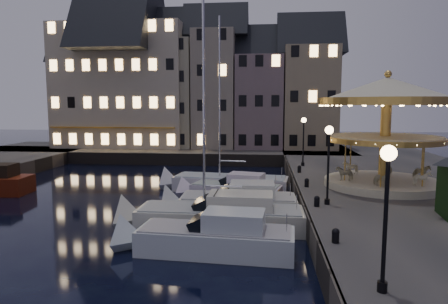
# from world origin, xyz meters

# --- Properties ---
(ground) EXTENTS (160.00, 160.00, 0.00)m
(ground) POSITION_xyz_m (0.00, 0.00, 0.00)
(ground) COLOR black
(ground) RESTS_ON ground
(quay_east) EXTENTS (16.00, 56.00, 1.30)m
(quay_east) POSITION_xyz_m (14.00, 6.00, 0.65)
(quay_east) COLOR #474442
(quay_east) RESTS_ON ground
(quay_north) EXTENTS (44.00, 12.00, 1.30)m
(quay_north) POSITION_xyz_m (-8.00, 28.00, 0.65)
(quay_north) COLOR #474442
(quay_north) RESTS_ON ground
(quaywall_e) EXTENTS (0.15, 44.00, 1.30)m
(quaywall_e) POSITION_xyz_m (6.00, 6.00, 0.65)
(quaywall_e) COLOR #47423A
(quaywall_e) RESTS_ON ground
(quaywall_n) EXTENTS (48.00, 0.15, 1.30)m
(quaywall_n) POSITION_xyz_m (-6.00, 22.00, 0.65)
(quaywall_n) COLOR #47423A
(quaywall_n) RESTS_ON ground
(streetlamp_a) EXTENTS (0.44, 0.44, 4.17)m
(streetlamp_a) POSITION_xyz_m (7.20, -9.00, 4.02)
(streetlamp_a) COLOR black
(streetlamp_a) RESTS_ON quay_east
(streetlamp_b) EXTENTS (0.44, 0.44, 4.17)m
(streetlamp_b) POSITION_xyz_m (7.20, 1.00, 4.02)
(streetlamp_b) COLOR black
(streetlamp_b) RESTS_ON quay_east
(streetlamp_c) EXTENTS (0.44, 0.44, 4.17)m
(streetlamp_c) POSITION_xyz_m (7.20, 14.50, 4.02)
(streetlamp_c) COLOR black
(streetlamp_c) RESTS_ON quay_east
(bollard_a) EXTENTS (0.30, 0.30, 0.57)m
(bollard_a) POSITION_xyz_m (6.60, -5.00, 1.60)
(bollard_a) COLOR black
(bollard_a) RESTS_ON quay_east
(bollard_b) EXTENTS (0.30, 0.30, 0.57)m
(bollard_b) POSITION_xyz_m (6.60, 0.50, 1.60)
(bollard_b) COLOR black
(bollard_b) RESTS_ON quay_east
(bollard_c) EXTENTS (0.30, 0.30, 0.57)m
(bollard_c) POSITION_xyz_m (6.60, 5.50, 1.60)
(bollard_c) COLOR black
(bollard_c) RESTS_ON quay_east
(bollard_d) EXTENTS (0.30, 0.30, 0.57)m
(bollard_d) POSITION_xyz_m (6.60, 11.00, 1.60)
(bollard_d) COLOR black
(bollard_d) RESTS_ON quay_east
(townhouse_na) EXTENTS (5.50, 8.00, 12.80)m
(townhouse_na) POSITION_xyz_m (-19.50, 30.00, 7.78)
(townhouse_na) COLOR #A79E8D
(townhouse_na) RESTS_ON quay_north
(townhouse_nb) EXTENTS (6.16, 8.00, 13.80)m
(townhouse_nb) POSITION_xyz_m (-14.05, 30.00, 8.28)
(townhouse_nb) COLOR gray
(townhouse_nb) RESTS_ON quay_north
(townhouse_nc) EXTENTS (6.82, 8.00, 14.80)m
(townhouse_nc) POSITION_xyz_m (-8.00, 30.00, 8.78)
(townhouse_nc) COLOR tan
(townhouse_nc) RESTS_ON quay_north
(townhouse_nd) EXTENTS (5.50, 8.00, 15.80)m
(townhouse_nd) POSITION_xyz_m (-2.25, 30.00, 9.28)
(townhouse_nd) COLOR gray
(townhouse_nd) RESTS_ON quay_north
(townhouse_ne) EXTENTS (6.16, 8.00, 12.80)m
(townhouse_ne) POSITION_xyz_m (3.20, 30.00, 7.78)
(townhouse_ne) COLOR slate
(townhouse_ne) RESTS_ON quay_north
(townhouse_nf) EXTENTS (6.82, 8.00, 13.80)m
(townhouse_nf) POSITION_xyz_m (9.25, 30.00, 8.28)
(townhouse_nf) COLOR gray
(townhouse_nf) RESTS_ON quay_north
(hotel_corner) EXTENTS (17.60, 9.00, 16.80)m
(hotel_corner) POSITION_xyz_m (-14.00, 30.00, 9.78)
(hotel_corner) COLOR beige
(hotel_corner) RESTS_ON quay_north
(motorboat_b) EXTENTS (7.97, 2.80, 2.15)m
(motorboat_b) POSITION_xyz_m (1.35, -3.18, 0.64)
(motorboat_b) COLOR silver
(motorboat_b) RESTS_ON ground
(motorboat_c) EXTENTS (9.85, 2.72, 13.12)m
(motorboat_c) POSITION_xyz_m (1.21, 0.33, 0.68)
(motorboat_c) COLOR silver
(motorboat_c) RESTS_ON ground
(motorboat_d) EXTENTS (7.92, 2.77, 2.15)m
(motorboat_d) POSITION_xyz_m (1.93, 3.28, 0.64)
(motorboat_d) COLOR silver
(motorboat_d) RESTS_ON ground
(motorboat_e) EXTENTS (7.18, 3.53, 2.15)m
(motorboat_e) POSITION_xyz_m (1.55, 6.69, 0.64)
(motorboat_e) COLOR silver
(motorboat_e) RESTS_ON ground
(motorboat_f) EXTENTS (9.73, 3.59, 12.87)m
(motorboat_f) POSITION_xyz_m (0.75, 9.81, 0.53)
(motorboat_f) COLOR silver
(motorboat_f) RESTS_ON ground
(carousel) EXTENTS (8.44, 8.44, 7.39)m
(carousel) POSITION_xyz_m (11.51, 6.07, 6.17)
(carousel) COLOR beige
(carousel) RESTS_ON quay_east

